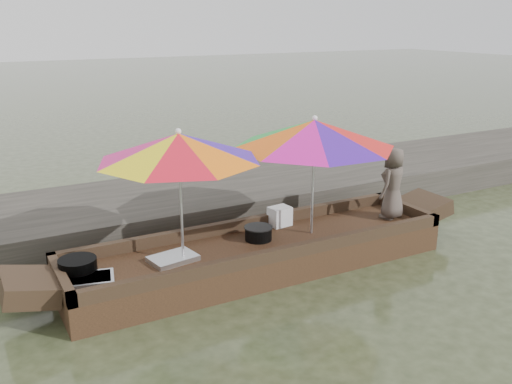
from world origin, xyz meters
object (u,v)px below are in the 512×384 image
tray_crayfish (88,281)px  supply_bag (280,216)px  charcoal_grill (258,234)px  umbrella_stern (313,176)px  umbrella_bow (181,196)px  cooking_pot (78,268)px  vendor (393,183)px  boat_hull (260,256)px  tray_scallop (173,258)px

tray_crayfish → supply_bag: bearing=12.4°
tray_crayfish → charcoal_grill: size_ratio=1.55×
umbrella_stern → umbrella_bow: bearing=180.0°
supply_bag → umbrella_bow: umbrella_bow is taller
cooking_pot → vendor: bearing=-1.7°
cooking_pot → umbrella_stern: bearing=-1.9°
charcoal_grill → vendor: size_ratio=0.34×
boat_hull → umbrella_stern: 1.23m
umbrella_stern → supply_bag: bearing=115.6°
tray_crayfish → vendor: vendor is taller
tray_scallop → supply_bag: size_ratio=1.89×
charcoal_grill → umbrella_stern: (0.73, -0.13, 0.69)m
tray_crayfish → tray_scallop: bearing=9.4°
cooking_pot → vendor: size_ratio=0.40×
tray_crayfish → charcoal_grill: (2.20, 0.27, 0.04)m
cooking_pot → umbrella_bow: 1.36m
tray_scallop → cooking_pot: bearing=175.7°
tray_scallop → charcoal_grill: 1.20m
tray_crayfish → tray_scallop: size_ratio=1.00×
tray_crayfish → tray_scallop: (1.01, 0.17, -0.01)m
cooking_pot → charcoal_grill: bearing=0.7°
cooking_pot → tray_scallop: size_ratio=0.78×
umbrella_stern → cooking_pot: bearing=178.1°
cooking_pot → vendor: 4.33m
tray_scallop → vendor: bearing=-0.9°
cooking_pot → umbrella_stern: umbrella_stern is taller
cooking_pot → tray_crayfish: bearing=-78.5°
supply_bag → tray_scallop: bearing=-165.8°
tray_scallop → vendor: size_ratio=0.52×
charcoal_grill → umbrella_stern: bearing=-9.9°
boat_hull → umbrella_bow: bearing=180.0°
tray_crayfish → tray_scallop: tray_crayfish is taller
cooking_pot → supply_bag: (2.76, 0.35, 0.02)m
boat_hull → supply_bag: bearing=38.9°
boat_hull → cooking_pot: bearing=177.4°
tray_crayfish → boat_hull: bearing=3.9°
umbrella_stern → tray_scallop: bearing=179.4°
charcoal_grill → cooking_pot: bearing=-179.3°
charcoal_grill → vendor: 2.11m
tray_crayfish → cooking_pot: bearing=101.5°
supply_bag → umbrella_stern: umbrella_stern is taller
tray_crayfish → charcoal_grill: charcoal_grill is taller
supply_bag → tray_crayfish: bearing=-167.6°
cooking_pot → supply_bag: supply_bag is taller
boat_hull → cooking_pot: size_ratio=11.93×
vendor → umbrella_bow: 3.14m
boat_hull → charcoal_grill: size_ratio=14.32×
charcoal_grill → vendor: bearing=-4.4°
tray_scallop → supply_bag: (1.70, 0.43, 0.10)m
boat_hull → tray_crayfish: size_ratio=9.26×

